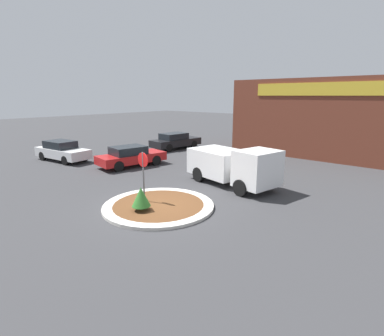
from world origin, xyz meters
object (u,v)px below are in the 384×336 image
stop_sign (143,169)px  parked_sedan_black (175,141)px  parked_sedan_red (131,156)px  utility_truck (232,165)px  parked_sedan_white (62,151)px

stop_sign → parked_sedan_black: size_ratio=0.48×
stop_sign → parked_sedan_red: (-6.29, 4.21, -0.89)m
stop_sign → utility_truck: bearing=74.7°
stop_sign → parked_sedan_red: bearing=146.2°
utility_truck → parked_sedan_white: utility_truck is taller
stop_sign → parked_sedan_red: size_ratio=0.49×
stop_sign → parked_sedan_red: 7.62m
utility_truck → parked_sedan_white: 13.20m
stop_sign → parked_sedan_black: bearing=128.1°
parked_sedan_red → parked_sedan_white: bearing=121.9°
parked_sedan_white → parked_sedan_black: size_ratio=0.96×
parked_sedan_white → parked_sedan_red: 5.65m
utility_truck → parked_sedan_black: 11.78m
stop_sign → utility_truck: stop_sign is taller
stop_sign → parked_sedan_red: stop_sign is taller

